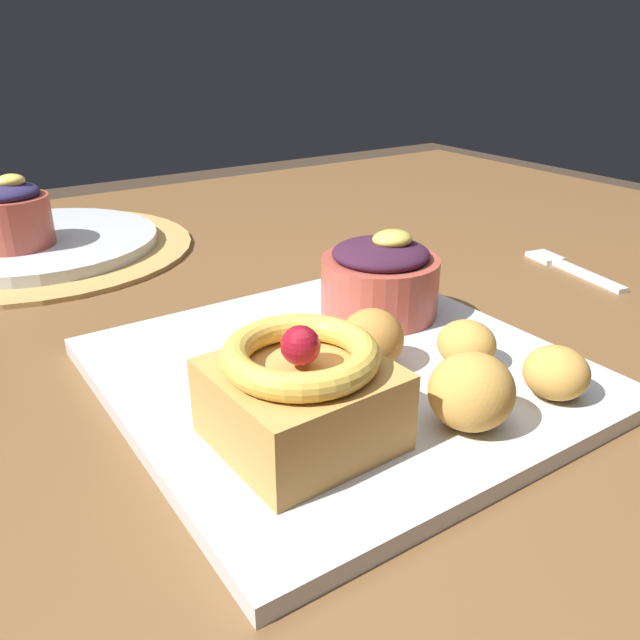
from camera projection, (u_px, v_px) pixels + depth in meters
dining_table at (246, 393)px, 0.60m from camera, size 1.44×1.02×0.73m
woven_placemat at (39, 250)px, 0.71m from camera, size 0.33×0.33×0.00m
front_plate at (336, 374)px, 0.45m from camera, size 0.30×0.30×0.01m
cake_slice at (301, 392)px, 0.36m from camera, size 0.09×0.09×0.07m
berry_ramekin at (380, 278)px, 0.52m from camera, size 0.09×0.09×0.07m
fritter_front at (471, 391)px, 0.37m from camera, size 0.05×0.05×0.05m
fritter_middle at (467, 344)px, 0.44m from camera, size 0.04×0.04×0.03m
fritter_back at (556, 373)px, 0.41m from camera, size 0.04×0.04×0.03m
fritter_extra at (372, 339)px, 0.44m from camera, size 0.04×0.04×0.04m
back_plate at (38, 243)px, 0.71m from camera, size 0.25×0.25×0.01m
back_ramekin at (10, 215)px, 0.67m from camera, size 0.08×0.08×0.08m
fork at (568, 267)px, 0.66m from camera, size 0.04×0.13×0.00m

